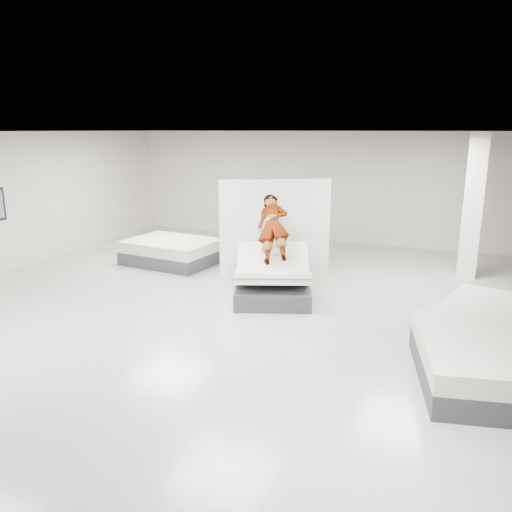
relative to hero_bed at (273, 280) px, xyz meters
name	(u,v)px	position (x,y,z in m)	size (l,w,h in m)	color
room	(219,230)	(-0.43, -1.49, 1.25)	(14.00, 14.04, 3.20)	beige
hero_bed	(273,280)	(0.00, 0.00, 0.00)	(1.99, 2.27, 1.09)	#3D3D43
person	(273,236)	(-0.11, 0.29, 0.83)	(0.64, 0.42, 1.76)	slate
remote	(284,250)	(0.22, 0.03, 0.61)	(0.05, 0.14, 0.03)	black
divider_panel	(275,230)	(-0.41, 1.24, 0.75)	(2.43, 0.11, 2.21)	silver
flat_bed_right_far	(489,318)	(3.90, -0.37, -0.11)	(1.81, 2.12, 0.50)	#3D3D43
flat_bed_right_near	(484,362)	(3.76, -2.23, -0.06)	(2.01, 2.43, 0.59)	#3D3D43
flat_bed_left_far	(172,252)	(-3.23, 1.51, -0.06)	(2.29, 1.82, 0.59)	#3D3D43
column	(473,206)	(3.57, 3.01, 1.25)	(0.40, 0.40, 3.20)	white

